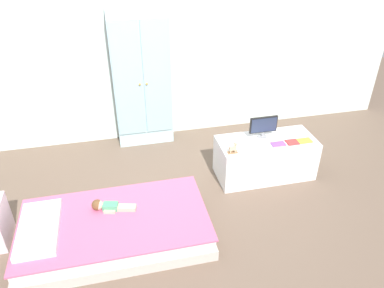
{
  "coord_description": "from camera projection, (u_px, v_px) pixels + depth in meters",
  "views": [
    {
      "loc": [
        -0.46,
        -2.67,
        2.44
      ],
      "look_at": [
        0.24,
        0.35,
        0.53
      ],
      "focal_mm": 34.52,
      "sensor_mm": 36.0,
      "label": 1
    }
  ],
  "objects": [
    {
      "name": "ground_plane",
      "position": [
        176.0,
        212.0,
        3.59
      ],
      "size": [
        10.0,
        10.0,
        0.02
      ],
      "primitive_type": "cube",
      "color": "brown"
    },
    {
      "name": "back_wall",
      "position": [
        147.0,
        30.0,
        4.18
      ],
      "size": [
        6.4,
        0.05,
        2.7
      ],
      "primitive_type": "cube",
      "color": "silver",
      "rests_on": "ground_plane"
    },
    {
      "name": "bed",
      "position": [
        116.0,
        229.0,
        3.23
      ],
      "size": [
        1.62,
        0.9,
        0.23
      ],
      "color": "beige",
      "rests_on": "ground_plane"
    },
    {
      "name": "pillow",
      "position": [
        39.0,
        228.0,
        3.04
      ],
      "size": [
        0.32,
        0.64,
        0.05
      ],
      "primitive_type": "cube",
      "color": "white",
      "rests_on": "bed"
    },
    {
      "name": "doll",
      "position": [
        106.0,
        206.0,
        3.26
      ],
      "size": [
        0.39,
        0.17,
        0.1
      ],
      "color": "#4CA375",
      "rests_on": "bed"
    },
    {
      "name": "wardrobe",
      "position": [
        142.0,
        80.0,
        4.3
      ],
      "size": [
        0.67,
        0.27,
        1.64
      ],
      "color": "silver",
      "rests_on": "ground_plane"
    },
    {
      "name": "tv_stand",
      "position": [
        265.0,
        158.0,
        3.99
      ],
      "size": [
        1.04,
        0.46,
        0.44
      ],
      "primitive_type": "cube",
      "color": "white",
      "rests_on": "ground_plane"
    },
    {
      "name": "tv_monitor",
      "position": [
        263.0,
        126.0,
        3.86
      ],
      "size": [
        0.3,
        0.1,
        0.24
      ],
      "color": "#99999E",
      "rests_on": "tv_stand"
    },
    {
      "name": "rocking_horse_toy",
      "position": [
        233.0,
        148.0,
        3.64
      ],
      "size": [
        0.1,
        0.04,
        0.13
      ],
      "color": "#8E6642",
      "rests_on": "tv_stand"
    },
    {
      "name": "book_purple",
      "position": [
        278.0,
        144.0,
        3.8
      ],
      "size": [
        0.14,
        0.09,
        0.01
      ],
      "primitive_type": "cube",
      "color": "#8E51B2",
      "rests_on": "tv_stand"
    },
    {
      "name": "book_red",
      "position": [
        292.0,
        142.0,
        3.83
      ],
      "size": [
        0.12,
        0.11,
        0.01
      ],
      "primitive_type": "cube",
      "color": "#CC3838",
      "rests_on": "tv_stand"
    },
    {
      "name": "book_yellow",
      "position": [
        304.0,
        141.0,
        3.86
      ],
      "size": [
        0.15,
        0.1,
        0.01
      ],
      "primitive_type": "cube",
      "color": "gold",
      "rests_on": "tv_stand"
    }
  ]
}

